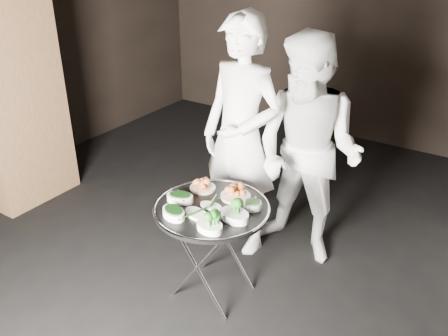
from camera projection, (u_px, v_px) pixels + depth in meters
The scene contains 16 objects.
floor at pixel (215, 307), 3.36m from camera, with size 6.00×7.00×0.05m, color black.
wall_back at pixel (390, 17), 5.31m from camera, with size 6.00×0.05×3.00m, color black.
tray_stand at pixel (212, 247), 3.29m from camera, with size 0.48×0.41×0.70m.
serving_tray at pixel (212, 208), 3.15m from camera, with size 0.78×0.78×0.04m.
potato_plate_a at pixel (203, 185), 3.35m from camera, with size 0.18×0.18×0.07m.
potato_plate_b at pixel (235, 193), 3.24m from camera, with size 0.21×0.21×0.08m.
greens_bowl at pixel (253, 204), 3.12m from camera, with size 0.12×0.12×0.07m.
asparagus_plate_a at pixel (211, 205), 3.14m from camera, with size 0.16×0.09×0.03m.
asparagus_plate_b at pixel (197, 213), 3.04m from camera, with size 0.22×0.16×0.04m.
spinach_bowl_a at pixel (180, 197), 3.20m from camera, with size 0.21×0.17×0.08m.
spinach_bowl_b at pixel (173, 212), 3.02m from camera, with size 0.22×0.18×0.08m.
broccoli_bowl_a at pixel (235, 214), 2.99m from camera, with size 0.23×0.18×0.08m.
broccoli_bowl_b at pixel (210, 225), 2.89m from camera, with size 0.21×0.17×0.08m.
serving_utensils at pixel (219, 198), 3.17m from camera, with size 0.57×0.41×0.01m.
waiter_left at pixel (241, 138), 3.62m from camera, with size 0.69×0.45×1.89m, color white.
waiter_right at pixel (308, 153), 3.52m from camera, with size 0.86×0.67×1.77m, color white.
Camera 1 is at (1.46, -2.11, 2.36)m, focal length 38.00 mm.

